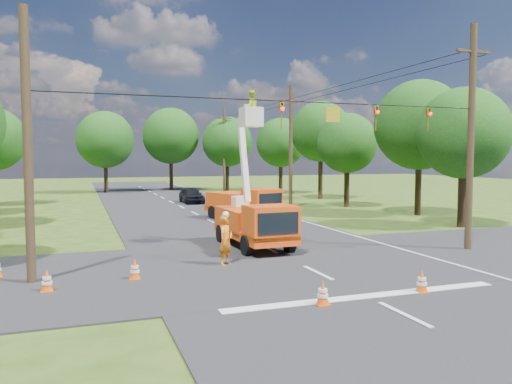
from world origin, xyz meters
name	(u,v)px	position (x,y,z in m)	size (l,w,h in m)	color
ground	(195,214)	(0.00, 20.00, 0.00)	(140.00, 140.00, 0.00)	#284715
road_main	(195,214)	(0.00, 20.00, 0.00)	(12.00, 100.00, 0.06)	black
road_cross	(295,263)	(0.00, 2.00, 0.00)	(56.00, 10.00, 0.07)	black
stop_bar	(367,298)	(0.00, -3.20, 0.00)	(9.00, 0.45, 0.02)	silver
edge_line	(266,211)	(5.60, 20.00, 0.00)	(0.12, 90.00, 0.02)	silver
bucket_truck	(255,215)	(-0.42, 5.61, 1.52)	(2.42, 5.74, 7.21)	#F14311
second_truck	(244,204)	(2.20, 15.14, 1.13)	(3.96, 6.15, 2.17)	#F14311
ground_worker	(226,240)	(-2.69, 2.51, 0.97)	(0.71, 0.46, 1.94)	#FE5C15
distant_car	(191,195)	(1.62, 28.66, 0.73)	(1.74, 4.31, 1.47)	black
traffic_cone_0	(323,293)	(-1.59, -3.47, 0.36)	(0.38, 0.38, 0.71)	#F0550C
traffic_cone_1	(422,281)	(1.88, -3.30, 0.36)	(0.38, 0.38, 0.71)	#F0550C
traffic_cone_2	(271,233)	(1.06, 7.33, 0.36)	(0.38, 0.38, 0.71)	#F0550C
traffic_cone_3	(135,269)	(-6.24, 1.34, 0.36)	(0.38, 0.38, 0.71)	#F0550C
traffic_cone_4	(47,281)	(-8.96, 0.65, 0.36)	(0.38, 0.38, 0.71)	#F0550C
traffic_cone_6	(253,211)	(3.64, 17.53, 0.36)	(0.38, 0.38, 0.71)	#F0550C
pole_right_near	(471,136)	(8.50, 2.00, 5.11)	(1.80, 0.30, 10.00)	#4C3823
pole_right_mid	(291,146)	(8.50, 22.00, 5.11)	(1.80, 0.30, 10.00)	#4C3823
pole_right_far	(224,149)	(8.50, 42.00, 5.11)	(1.80, 0.30, 10.00)	#4C3823
pole_left	(28,147)	(-9.50, 2.00, 4.50)	(0.30, 0.30, 9.00)	#4C3823
signal_span	(347,114)	(2.23, 1.99, 5.88)	(18.00, 0.29, 1.07)	black
tree_right_a	(463,133)	(13.50, 8.00, 5.56)	(5.40, 5.40, 8.28)	#382616
tree_right_b	(420,125)	(15.00, 14.00, 6.43)	(6.40, 6.40, 9.65)	#382616
tree_right_c	(347,143)	(13.20, 21.00, 5.31)	(5.00, 5.00, 7.83)	#382616
tree_right_d	(321,132)	(14.80, 29.00, 6.68)	(6.00, 6.00, 9.70)	#382616
tree_right_e	(281,143)	(13.80, 37.00, 5.81)	(5.60, 5.60, 8.63)	#382616
tree_far_a	(105,140)	(-5.00, 45.00, 6.19)	(6.60, 6.60, 9.50)	#382616
tree_far_b	(171,136)	(3.00, 47.00, 6.81)	(7.00, 7.00, 10.32)	#382616
tree_far_c	(227,142)	(9.50, 44.00, 6.06)	(6.20, 6.20, 9.18)	#382616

